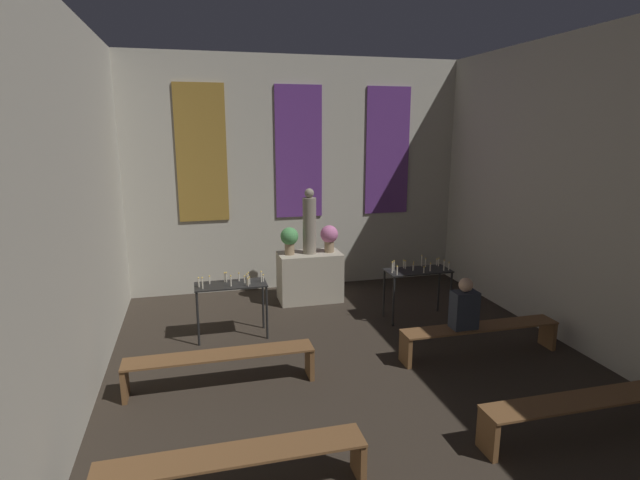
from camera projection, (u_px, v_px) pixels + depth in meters
name	position (u px, v px, depth m)	size (l,w,h in m)	color
wall_back	(298.00, 174.00, 10.05)	(6.96, 0.16, 4.62)	#B2AD9E
wall_left	(9.00, 258.00, 3.69)	(0.12, 11.85, 4.62)	#B2AD9E
altar	(310.00, 277.00, 9.53)	(1.18, 0.66, 0.93)	#ADA38E
statue	(309.00, 223.00, 9.30)	(0.25, 0.25, 1.23)	gray
flower_vase_left	(289.00, 238.00, 9.27)	(0.33, 0.33, 0.52)	#937A5B
flower_vase_right	(329.00, 236.00, 9.45)	(0.33, 0.33, 0.52)	#937A5B
candle_rack_left	(231.00, 292.00, 7.78)	(1.11, 0.49, 1.07)	black
candle_rack_right	(418.00, 277.00, 8.54)	(1.11, 0.49, 1.08)	black
pew_third_left	(234.00, 465.00, 4.41)	(2.38, 0.36, 0.46)	brown
pew_third_right	(585.00, 408.00, 5.29)	(2.38, 0.36, 0.46)	brown
pew_back_left	(221.00, 362.00, 6.33)	(2.38, 0.36, 0.46)	brown
pew_back_right	(480.00, 333.00, 7.22)	(2.38, 0.36, 0.46)	brown
person_seated	(464.00, 306.00, 7.06)	(0.36, 0.24, 0.74)	#282D38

